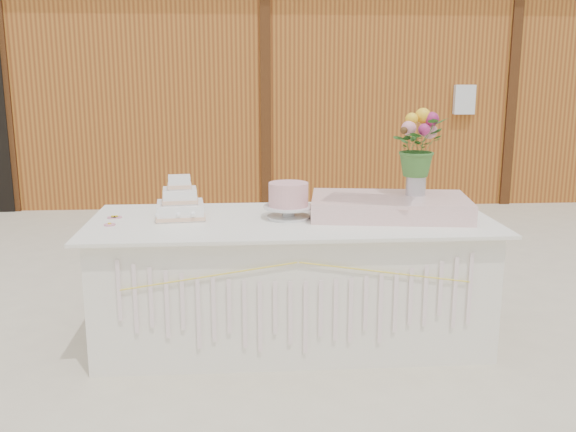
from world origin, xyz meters
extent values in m
plane|color=beige|center=(0.00, 0.00, 0.00)|extent=(80.00, 80.00, 0.00)
cube|color=#A46322|center=(0.00, 6.00, 1.50)|extent=(12.00, 4.00, 3.00)
cube|color=white|center=(0.00, 0.00, 0.38)|extent=(2.28, 0.88, 0.75)
cube|color=white|center=(0.00, 0.00, 0.76)|extent=(2.40, 1.00, 0.02)
cube|color=white|center=(-0.66, 0.07, 0.82)|extent=(0.30, 0.30, 0.09)
cube|color=beige|center=(-0.66, 0.07, 0.79)|extent=(0.31, 0.31, 0.02)
cube|color=white|center=(-0.66, 0.07, 0.91)|extent=(0.22, 0.22, 0.09)
cube|color=beige|center=(-0.66, 0.07, 0.88)|extent=(0.23, 0.23, 0.02)
cube|color=white|center=(-0.66, 0.07, 0.99)|extent=(0.14, 0.14, 0.08)
cube|color=beige|center=(-0.66, 0.07, 0.97)|extent=(0.15, 0.15, 0.02)
cylinder|color=silver|center=(-0.02, 0.02, 0.78)|extent=(0.26, 0.26, 0.02)
cylinder|color=silver|center=(-0.02, 0.02, 0.81)|extent=(0.08, 0.08, 0.05)
cylinder|color=silver|center=(-0.02, 0.02, 0.84)|extent=(0.30, 0.30, 0.01)
cylinder|color=#D99DA0|center=(-0.02, 0.02, 0.92)|extent=(0.24, 0.24, 0.14)
cube|color=#F6C7C6|center=(0.60, 0.04, 0.83)|extent=(1.01, 0.67, 0.12)
cylinder|color=#B3B3B8|center=(0.77, 0.09, 0.97)|extent=(0.12, 0.12, 0.17)
imported|color=#386C2B|center=(0.77, 0.09, 1.23)|extent=(0.42, 0.41, 0.36)
camera|label=1|loc=(-0.29, -3.72, 1.63)|focal=40.00mm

